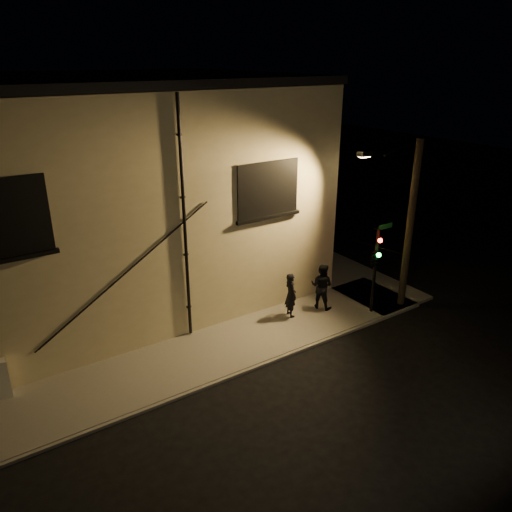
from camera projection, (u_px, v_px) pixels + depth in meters
ground at (278, 359)px, 16.77m from camera, size 90.00×90.00×0.00m
sidewalk at (240, 299)px, 20.76m from camera, size 21.00×16.00×0.12m
building at (93, 188)px, 20.53m from camera, size 16.20×12.23×8.80m
pedestrian_a at (291, 295)px, 19.01m from camera, size 0.52×0.70×1.76m
pedestrian_b at (322, 286)px, 19.61m from camera, size 1.06×1.14×1.87m
traffic_signal at (375, 257)px, 18.57m from camera, size 1.35×2.09×3.54m
streetlamp_pole at (407, 221)px, 18.98m from camera, size 2.02×1.38×6.73m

